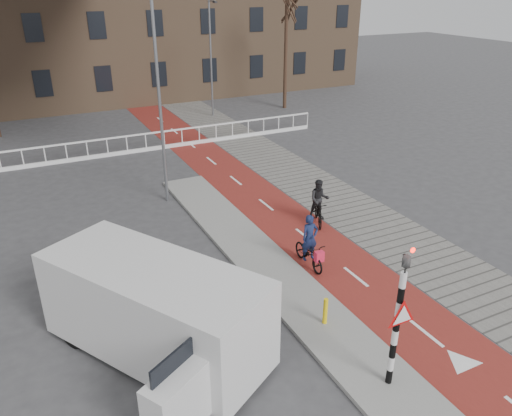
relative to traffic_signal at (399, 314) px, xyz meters
name	(u,v)px	position (x,y,z in m)	size (l,w,h in m)	color
ground	(356,328)	(0.60, 2.02, -1.99)	(120.00, 120.00, 0.00)	#38383A
bike_lane	(245,188)	(2.10, 12.02, -1.98)	(2.50, 60.00, 0.01)	maroon
sidewalk	(300,178)	(4.90, 12.02, -1.98)	(3.00, 60.00, 0.01)	slate
curb_island	(263,262)	(-0.10, 6.02, -1.93)	(1.80, 16.00, 0.12)	gray
traffic_signal	(399,314)	(0.00, 0.00, 0.00)	(0.80, 0.80, 3.68)	black
bollard	(325,311)	(-0.11, 2.44, -1.50)	(0.12, 0.12, 0.75)	yellow
cyclist_near	(309,249)	(1.15, 5.24, -1.40)	(0.63, 1.67, 1.75)	black
cyclist_far	(319,206)	(3.05, 7.65, -1.26)	(1.08, 1.63, 1.74)	black
van	(155,309)	(-4.29, 3.43, -0.73)	(4.77, 5.94, 2.40)	silver
railing	(67,156)	(-4.40, 19.02, -1.68)	(28.00, 0.10, 0.99)	silver
tree_right	(286,47)	(10.99, 24.32, 2.15)	(0.25, 0.25, 8.28)	black
streetlight_near	(160,100)	(-1.35, 12.25, 2.16)	(0.12, 0.12, 8.30)	slate
streetlight_right	(211,60)	(5.59, 24.50, 1.63)	(0.12, 0.12, 7.24)	slate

